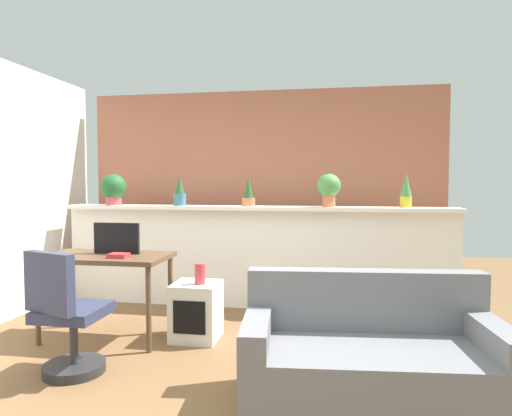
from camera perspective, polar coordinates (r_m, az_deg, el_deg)
The scene contains 16 objects.
ground_plane at distance 3.30m, azimuth -6.73°, elevation -21.62°, with size 12.00×12.00×0.00m, color brown.
divider_wall at distance 5.01m, azimuth -0.24°, elevation -6.43°, with size 4.31×0.16×1.09m, color white.
plant_shelf at distance 4.91m, azimuth -0.33°, elevation -0.01°, with size 4.31×0.31×0.04m, color white.
brick_wall_behind at distance 5.54m, azimuth 0.83°, elevation 1.82°, with size 4.31×0.10×2.50m, color #AD664C.
potted_plant_0 at distance 5.42m, azimuth -17.65°, elevation 2.38°, with size 0.29×0.29×0.36m.
potted_plant_1 at distance 5.08m, azimuth -9.66°, elevation 1.91°, with size 0.14×0.14×0.34m.
potted_plant_2 at distance 4.92m, azimuth -0.96°, elevation 1.77°, with size 0.14×0.14×0.31m.
potted_plant_3 at distance 4.82m, azimuth 9.24°, elevation 2.58°, with size 0.25×0.25×0.35m.
potted_plant_4 at distance 4.91m, azimuth 18.50°, elevation 2.17°, with size 0.12×0.12×0.36m.
desk at distance 4.20m, azimuth -18.50°, elevation -6.79°, with size 1.10×0.60×0.75m.
tv_monitor at distance 4.21m, azimuth -17.28°, elevation -3.69°, with size 0.42×0.04×0.28m, color black.
office_chair at distance 3.57m, azimuth -22.90°, elevation -13.22°, with size 0.50×0.50×0.91m.
side_cube_shelf at distance 4.11m, azimuth -7.61°, elevation -12.84°, with size 0.40×0.41×0.50m.
vase_on_shelf at distance 3.99m, azimuth -7.12°, elevation -8.27°, with size 0.10×0.10×0.18m, color #CC3D47.
book_on_desk at distance 4.00m, azimuth -17.04°, elevation -5.79°, with size 0.16×0.12×0.04m, color #B22D33.
couch at distance 3.01m, azimuth 14.30°, elevation -18.29°, with size 1.62×0.90×0.80m.
Camera 1 is at (0.86, -2.87, 1.38)m, focal length 31.51 mm.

